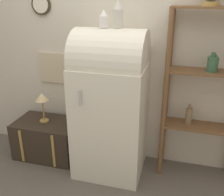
# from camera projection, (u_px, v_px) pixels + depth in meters

# --- Properties ---
(ground_plane) EXTENTS (12.00, 12.00, 0.00)m
(ground_plane) POSITION_uv_depth(u_px,v_px,m) (105.00, 179.00, 2.88)
(ground_plane) COLOR #60564C
(wall_back) EXTENTS (7.00, 0.09, 2.70)m
(wall_back) POSITION_uv_depth(u_px,v_px,m) (119.00, 47.00, 2.89)
(wall_back) COLOR beige
(wall_back) RESTS_ON ground_plane
(refrigerator) EXTENTS (0.73, 0.68, 1.59)m
(refrigerator) POSITION_uv_depth(u_px,v_px,m) (111.00, 102.00, 2.77)
(refrigerator) COLOR silver
(refrigerator) RESTS_ON ground_plane
(suitcase_trunk) EXTENTS (0.75, 0.49, 0.46)m
(suitcase_trunk) POSITION_uv_depth(u_px,v_px,m) (48.00, 138.00, 3.24)
(suitcase_trunk) COLOR #33281E
(suitcase_trunk) RESTS_ON ground_plane
(shelf_unit) EXTENTS (0.79, 0.29, 1.79)m
(shelf_unit) POSITION_uv_depth(u_px,v_px,m) (204.00, 88.00, 2.61)
(shelf_unit) COLOR brown
(shelf_unit) RESTS_ON ground_plane
(vase_left) EXTENTS (0.08, 0.08, 0.17)m
(vase_left) POSITION_uv_depth(u_px,v_px,m) (104.00, 19.00, 2.46)
(vase_left) COLOR white
(vase_left) RESTS_ON refrigerator
(vase_center) EXTENTS (0.09, 0.09, 0.26)m
(vase_center) POSITION_uv_depth(u_px,v_px,m) (118.00, 15.00, 2.43)
(vase_center) COLOR beige
(vase_center) RESTS_ON refrigerator
(desk_lamp) EXTENTS (0.15, 0.15, 0.36)m
(desk_lamp) POSITION_uv_depth(u_px,v_px,m) (42.00, 99.00, 3.06)
(desk_lamp) COLOR #AD8942
(desk_lamp) RESTS_ON suitcase_trunk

